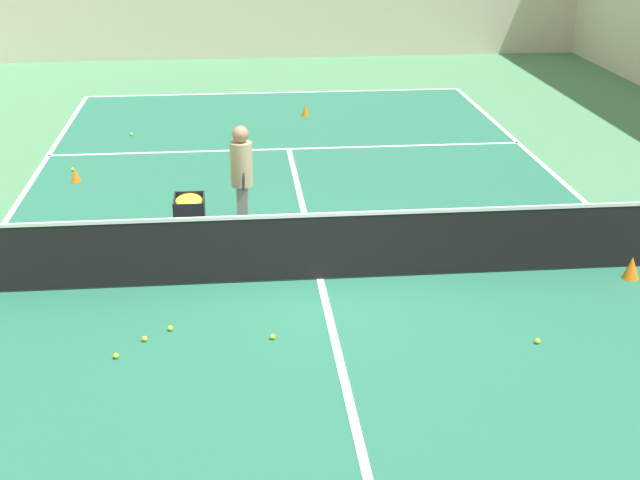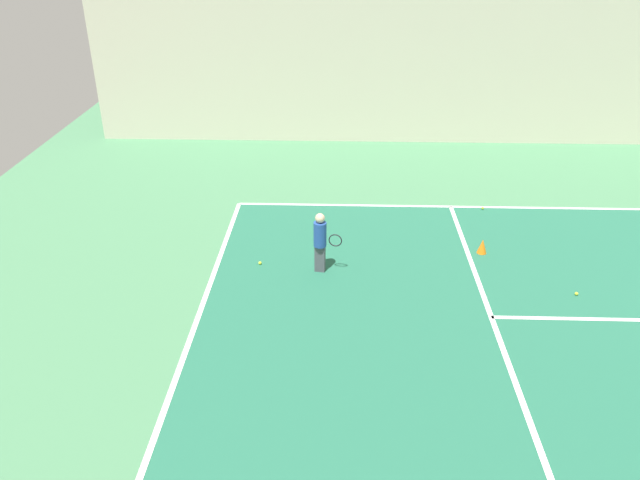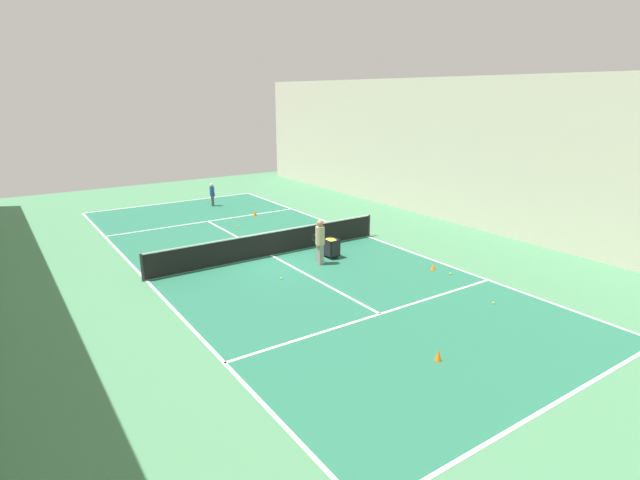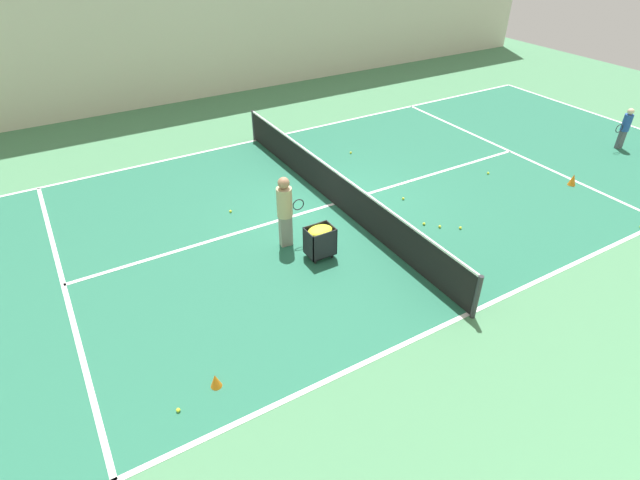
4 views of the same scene
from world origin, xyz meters
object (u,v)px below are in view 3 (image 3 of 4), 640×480
coach_at_net (320,239)px  ball_cart (331,244)px  training_cone_0 (433,267)px  training_cone_1 (438,355)px  player_near_baseline (212,193)px  tennis_net (271,243)px

coach_at_net → ball_cart: bearing=-57.9°
coach_at_net → training_cone_0: 4.36m
training_cone_0 → training_cone_1: 6.67m
training_cone_0 → training_cone_1: bearing=44.6°
player_near_baseline → training_cone_0: 15.11m
player_near_baseline → ball_cart: player_near_baseline is taller
player_near_baseline → training_cone_1: 19.71m
player_near_baseline → tennis_net: bearing=0.9°
tennis_net → ball_cart: tennis_net is taller
tennis_net → coach_at_net: 2.29m
ball_cart → player_near_baseline: bearing=-88.7°
training_cone_0 → training_cone_1: size_ratio=0.84×
training_cone_1 → tennis_net: bearing=-93.5°
tennis_net → coach_at_net: coach_at_net is taller
tennis_net → training_cone_1: bearing=86.5°
tennis_net → player_near_baseline: player_near_baseline is taller
player_near_baseline → ball_cart: size_ratio=1.69×
ball_cart → training_cone_0: 4.08m
player_near_baseline → ball_cart: (-0.25, 11.53, -0.21)m
ball_cart → training_cone_0: bearing=124.2°
tennis_net → ball_cart: (-1.88, 1.54, 0.03)m
ball_cart → training_cone_0: size_ratio=2.98×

